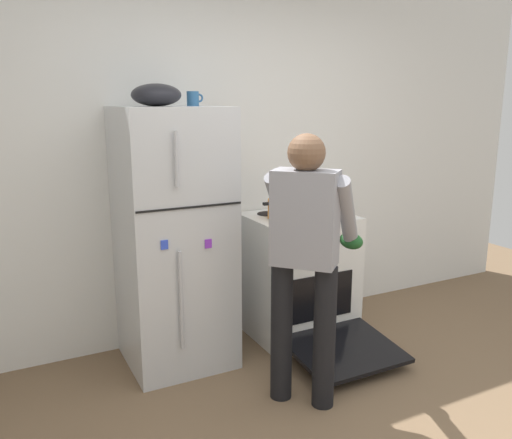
# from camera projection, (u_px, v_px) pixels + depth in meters

# --- Properties ---
(kitchen_wall_back) EXTENTS (6.00, 0.10, 2.70)m
(kitchen_wall_back) POSITION_uv_depth(u_px,v_px,m) (222.00, 158.00, 3.96)
(kitchen_wall_back) COLOR white
(kitchen_wall_back) RESTS_ON ground
(refrigerator) EXTENTS (0.68, 0.72, 1.73)m
(refrigerator) POSITION_uv_depth(u_px,v_px,m) (174.00, 239.00, 3.50)
(refrigerator) COLOR silver
(refrigerator) RESTS_ON ground
(stove_range) EXTENTS (0.76, 1.23, 0.94)m
(stove_range) POSITION_uv_depth(u_px,v_px,m) (299.00, 276.00, 4.01)
(stove_range) COLOR white
(stove_range) RESTS_ON ground
(person_cook) EXTENTS (0.66, 0.69, 1.60)m
(person_cook) POSITION_uv_depth(u_px,v_px,m) (306.00, 247.00, 2.99)
(person_cook) COLOR black
(person_cook) RESTS_ON ground
(red_pot) EXTENTS (0.34, 0.24, 0.14)m
(red_pot) POSITION_uv_depth(u_px,v_px,m) (284.00, 209.00, 3.79)
(red_pot) COLOR orange
(red_pot) RESTS_ON stove_range
(coffee_mug) EXTENTS (0.11, 0.08, 0.10)m
(coffee_mug) POSITION_uv_depth(u_px,v_px,m) (193.00, 99.00, 3.42)
(coffee_mug) COLOR #2D6093
(coffee_mug) RESTS_ON refrigerator
(pepper_mill) EXTENTS (0.05, 0.05, 0.14)m
(pepper_mill) POSITION_uv_depth(u_px,v_px,m) (318.00, 198.00, 4.22)
(pepper_mill) COLOR brown
(pepper_mill) RESTS_ON stove_range
(mixing_bowl) EXTENTS (0.31, 0.31, 0.14)m
(mixing_bowl) POSITION_uv_depth(u_px,v_px,m) (156.00, 95.00, 3.26)
(mixing_bowl) COLOR black
(mixing_bowl) RESTS_ON refrigerator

